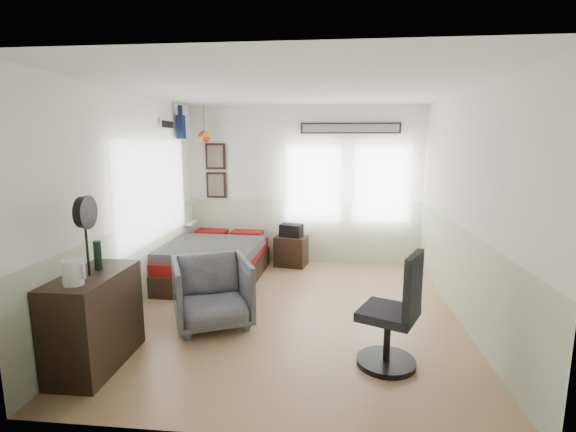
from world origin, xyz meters
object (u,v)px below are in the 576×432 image
object	(u,v)px
bed	(215,261)
dresser	(95,320)
nightstand	(291,251)
armchair	(212,292)
task_chair	(394,321)

from	to	relation	value
bed	dresser	world-z (taller)	dresser
bed	nightstand	size ratio (longest dim) A/B	3.82
bed	armchair	bearing A→B (deg)	-73.13
bed	armchair	distance (m)	1.63
bed	task_chair	distance (m)	3.31
dresser	armchair	xyz separation A→B (m)	(0.85, 0.98, -0.06)
dresser	armchair	bearing A→B (deg)	49.30
nightstand	task_chair	distance (m)	3.42
bed	armchair	size ratio (longest dim) A/B	2.26
armchair	nightstand	world-z (taller)	armchair
task_chair	dresser	bearing A→B (deg)	-150.19
dresser	task_chair	distance (m)	2.81
armchair	task_chair	size ratio (longest dim) A/B	0.77
armchair	bed	bearing A→B (deg)	80.09
armchair	nightstand	bearing A→B (deg)	49.92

